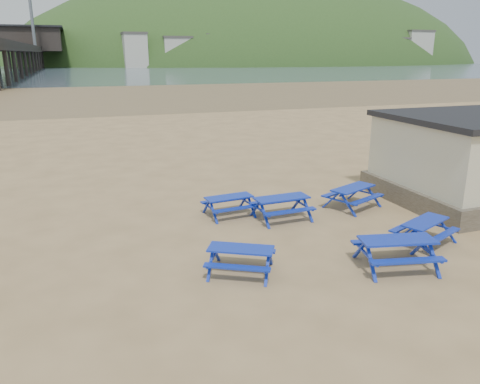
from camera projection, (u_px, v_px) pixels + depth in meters
name	position (u px, v px, depth m)	size (l,w,h in m)	color
ground	(228.00, 242.00, 13.57)	(400.00, 400.00, 0.00)	tan
wet_sand	(105.00, 94.00, 63.39)	(400.00, 400.00, 0.00)	olive
sea	(84.00, 69.00, 167.57)	(400.00, 400.00, 0.00)	#4D606E
picnic_table_blue_a	(229.00, 206.00, 15.69)	(1.71, 1.44, 0.67)	#162BAA
picnic_table_blue_b	(282.00, 208.00, 15.34)	(1.86, 1.53, 0.75)	#162BAA
picnic_table_blue_c	(352.00, 197.00, 16.50)	(2.19, 2.02, 0.74)	#162BAA
picnic_table_blue_d	(241.00, 260.00, 11.55)	(2.03, 1.91, 0.67)	#162BAA
picnic_table_blue_e	(396.00, 253.00, 11.83)	(2.15, 1.87, 0.79)	#162BAA
picnic_table_blue_f	(424.00, 232.00, 13.35)	(2.04, 1.88, 0.69)	#162BAA
pier	(30.00, 53.00, 167.83)	(24.00, 220.00, 39.29)	black
headland_town	(258.00, 83.00, 252.66)	(264.00, 144.00, 108.00)	#2D4C1E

